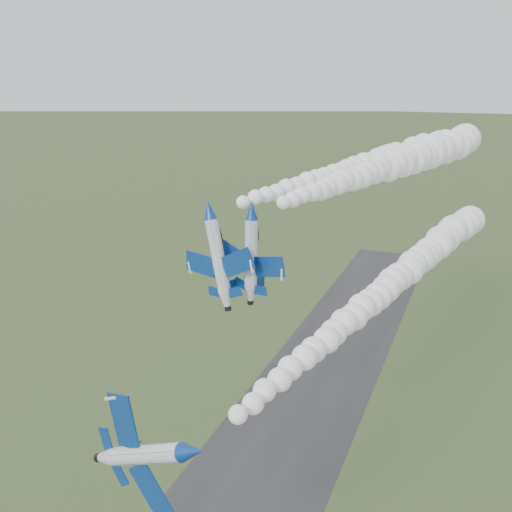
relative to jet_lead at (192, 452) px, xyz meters
The scene contains 7 objects.
runway 51.93m from the jet_lead, 103.53° to the left, with size 24.00×260.00×0.04m, color #2B2C2E.
jet_lead is the anchor object (origin of this frame).
smoke_trail_jet_lead 38.99m from the jet_lead, 76.30° to the left, with size 5.05×70.00×5.05m, color white, non-canonical shape.
jet_pair_left 33.09m from the jet_lead, 113.71° to the left, with size 11.89×14.15×4.26m.
smoke_trail_jet_pair_left 66.06m from the jet_lead, 90.13° to the left, with size 4.87×69.20×4.87m, color white, non-canonical shape.
jet_pair_right 31.83m from the jet_lead, 103.13° to the left, with size 11.37×13.06×3.35m.
smoke_trail_jet_pair_right 59.57m from the jet_lead, 84.87° to the left, with size 5.80×56.73×5.80m, color white, non-canonical shape.
Camera 1 is at (29.00, -42.94, 62.42)m, focal length 40.00 mm.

